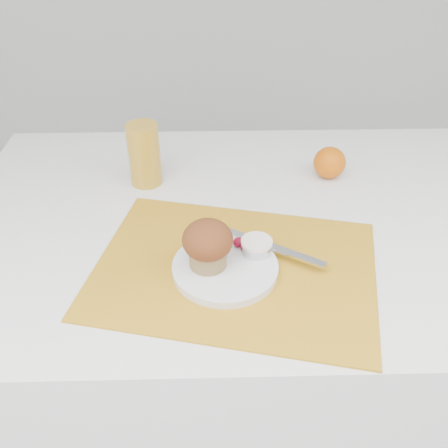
{
  "coord_description": "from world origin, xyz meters",
  "views": [
    {
      "loc": [
        -0.06,
        -0.79,
        1.35
      ],
      "look_at": [
        -0.04,
        -0.05,
        0.8
      ],
      "focal_mm": 40.0,
      "sensor_mm": 36.0,
      "label": 1
    }
  ],
  "objects_px": {
    "juice_glass": "(144,155)",
    "muffin": "(208,244)",
    "plate": "(225,268)",
    "orange": "(330,163)",
    "table": "(241,337)"
  },
  "relations": [
    {
      "from": "plate",
      "to": "muffin",
      "type": "height_order",
      "value": "muffin"
    },
    {
      "from": "plate",
      "to": "orange",
      "type": "height_order",
      "value": "orange"
    },
    {
      "from": "plate",
      "to": "muffin",
      "type": "xyz_separation_m",
      "value": [
        -0.03,
        0.0,
        0.05
      ]
    },
    {
      "from": "juice_glass",
      "to": "muffin",
      "type": "distance_m",
      "value": 0.34
    },
    {
      "from": "muffin",
      "to": "plate",
      "type": "bearing_deg",
      "value": -4.25
    },
    {
      "from": "plate",
      "to": "muffin",
      "type": "bearing_deg",
      "value": 175.75
    },
    {
      "from": "plate",
      "to": "orange",
      "type": "relative_size",
      "value": 2.57
    },
    {
      "from": "table",
      "to": "plate",
      "type": "xyz_separation_m",
      "value": [
        -0.04,
        -0.18,
        0.39
      ]
    },
    {
      "from": "plate",
      "to": "juice_glass",
      "type": "bearing_deg",
      "value": 118.32
    },
    {
      "from": "table",
      "to": "orange",
      "type": "distance_m",
      "value": 0.48
    },
    {
      "from": "juice_glass",
      "to": "muffin",
      "type": "relative_size",
      "value": 1.59
    },
    {
      "from": "juice_glass",
      "to": "muffin",
      "type": "bearing_deg",
      "value": -65.91
    },
    {
      "from": "table",
      "to": "plate",
      "type": "relative_size",
      "value": 6.37
    },
    {
      "from": "orange",
      "to": "muffin",
      "type": "relative_size",
      "value": 0.82
    },
    {
      "from": "juice_glass",
      "to": "plate",
      "type": "bearing_deg",
      "value": -61.68
    }
  ]
}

